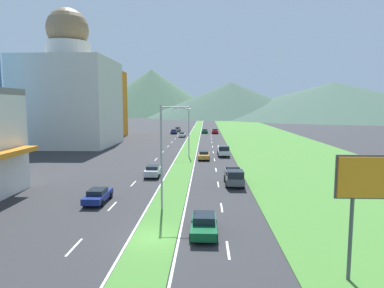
{
  "coord_description": "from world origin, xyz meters",
  "views": [
    {
      "loc": [
        3.64,
        -22.74,
        9.38
      ],
      "look_at": [
        1.09,
        37.22,
        2.44
      ],
      "focal_mm": 31.39,
      "sensor_mm": 36.0,
      "label": 1
    }
  ],
  "objects_px": {
    "car_6": "(205,131)",
    "car_0": "(204,155)",
    "street_lamp_mid": "(187,128)",
    "car_3": "(98,195)",
    "car_8": "(182,135)",
    "car_1": "(178,129)",
    "pickup_truck_1": "(234,177)",
    "car_5": "(204,224)",
    "car_7": "(215,131)",
    "car_2": "(174,132)",
    "car_9": "(153,171)",
    "street_lamp_near": "(165,151)",
    "pickup_truck_0": "(224,151)"
  },
  "relations": [
    {
      "from": "car_5",
      "to": "car_8",
      "type": "relative_size",
      "value": 0.99
    },
    {
      "from": "street_lamp_near",
      "to": "car_6",
      "type": "distance_m",
      "value": 83.99
    },
    {
      "from": "car_2",
      "to": "car_6",
      "type": "bearing_deg",
      "value": -73.64
    },
    {
      "from": "car_8",
      "to": "car_9",
      "type": "xyz_separation_m",
      "value": [
        0.17,
        -55.78,
        0.03
      ]
    },
    {
      "from": "pickup_truck_0",
      "to": "pickup_truck_1",
      "type": "bearing_deg",
      "value": 0.21
    },
    {
      "from": "car_5",
      "to": "car_7",
      "type": "bearing_deg",
      "value": 177.99
    },
    {
      "from": "car_0",
      "to": "car_2",
      "type": "height_order",
      "value": "car_2"
    },
    {
      "from": "car_1",
      "to": "street_lamp_mid",
      "type": "bearing_deg",
      "value": -173.58
    },
    {
      "from": "street_lamp_mid",
      "to": "car_3",
      "type": "distance_m",
      "value": 30.55
    },
    {
      "from": "street_lamp_near",
      "to": "car_7",
      "type": "relative_size",
      "value": 2.08
    },
    {
      "from": "car_3",
      "to": "car_6",
      "type": "relative_size",
      "value": 1.03
    },
    {
      "from": "car_3",
      "to": "car_2",
      "type": "bearing_deg",
      "value": 0.15
    },
    {
      "from": "car_9",
      "to": "pickup_truck_0",
      "type": "xyz_separation_m",
      "value": [
        10.22,
        18.65,
        0.21
      ]
    },
    {
      "from": "car_6",
      "to": "car_0",
      "type": "bearing_deg",
      "value": 0.09
    },
    {
      "from": "car_5",
      "to": "pickup_truck_0",
      "type": "distance_m",
      "value": 38.43
    },
    {
      "from": "car_0",
      "to": "car_3",
      "type": "bearing_deg",
      "value": -20.82
    },
    {
      "from": "street_lamp_near",
      "to": "car_8",
      "type": "relative_size",
      "value": 2.09
    },
    {
      "from": "street_lamp_mid",
      "to": "pickup_truck_0",
      "type": "height_order",
      "value": "street_lamp_mid"
    },
    {
      "from": "car_7",
      "to": "car_1",
      "type": "bearing_deg",
      "value": -124.45
    },
    {
      "from": "car_1",
      "to": "pickup_truck_1",
      "type": "relative_size",
      "value": 0.86
    },
    {
      "from": "street_lamp_near",
      "to": "pickup_truck_1",
      "type": "distance_m",
      "value": 12.73
    },
    {
      "from": "car_2",
      "to": "pickup_truck_1",
      "type": "xyz_separation_m",
      "value": [
        13.98,
        -71.11,
        0.22
      ]
    },
    {
      "from": "car_2",
      "to": "car_1",
      "type": "bearing_deg",
      "value": -1.99
    },
    {
      "from": "car_6",
      "to": "car_8",
      "type": "xyz_separation_m",
      "value": [
        -6.68,
        -13.99,
        0.03
      ]
    },
    {
      "from": "car_5",
      "to": "pickup_truck_1",
      "type": "distance_m",
      "value": 15.68
    },
    {
      "from": "street_lamp_mid",
      "to": "pickup_truck_1",
      "type": "relative_size",
      "value": 1.66
    },
    {
      "from": "car_2",
      "to": "car_9",
      "type": "height_order",
      "value": "car_2"
    },
    {
      "from": "street_lamp_near",
      "to": "car_9",
      "type": "relative_size",
      "value": 2.27
    },
    {
      "from": "car_7",
      "to": "pickup_truck_0",
      "type": "distance_m",
      "value": 49.74
    },
    {
      "from": "street_lamp_mid",
      "to": "car_5",
      "type": "distance_m",
      "value": 37.47
    },
    {
      "from": "car_5",
      "to": "car_9",
      "type": "relative_size",
      "value": 1.07
    },
    {
      "from": "street_lamp_near",
      "to": "car_2",
      "type": "bearing_deg",
      "value": 94.95
    },
    {
      "from": "car_0",
      "to": "car_1",
      "type": "distance_m",
      "value": 63.75
    },
    {
      "from": "car_1",
      "to": "car_2",
      "type": "bearing_deg",
      "value": 178.01
    },
    {
      "from": "pickup_truck_0",
      "to": "car_2",
      "type": "bearing_deg",
      "value": -163.89
    },
    {
      "from": "street_lamp_mid",
      "to": "car_3",
      "type": "height_order",
      "value": "street_lamp_mid"
    },
    {
      "from": "car_9",
      "to": "car_0",
      "type": "bearing_deg",
      "value": -24.48
    },
    {
      "from": "car_0",
      "to": "car_1",
      "type": "bearing_deg",
      "value": -171.06
    },
    {
      "from": "car_3",
      "to": "car_9",
      "type": "xyz_separation_m",
      "value": [
        3.48,
        12.0,
        0.06
      ]
    },
    {
      "from": "street_lamp_near",
      "to": "street_lamp_mid",
      "type": "bearing_deg",
      "value": 89.77
    },
    {
      "from": "car_2",
      "to": "pickup_truck_0",
      "type": "bearing_deg",
      "value": -163.89
    },
    {
      "from": "car_5",
      "to": "car_6",
      "type": "relative_size",
      "value": 1.01
    },
    {
      "from": "street_lamp_mid",
      "to": "car_0",
      "type": "relative_size",
      "value": 2.05
    },
    {
      "from": "car_7",
      "to": "pickup_truck_0",
      "type": "relative_size",
      "value": 0.84
    },
    {
      "from": "car_1",
      "to": "pickup_truck_1",
      "type": "height_order",
      "value": "pickup_truck_1"
    },
    {
      "from": "car_0",
      "to": "car_3",
      "type": "relative_size",
      "value": 0.97
    },
    {
      "from": "car_5",
      "to": "car_1",
      "type": "bearing_deg",
      "value": -174.03
    },
    {
      "from": "car_6",
      "to": "pickup_truck_1",
      "type": "distance_m",
      "value": 74.2
    },
    {
      "from": "street_lamp_mid",
      "to": "car_9",
      "type": "bearing_deg",
      "value": -101.2
    },
    {
      "from": "street_lamp_mid",
      "to": "car_3",
      "type": "xyz_separation_m",
      "value": [
        -6.92,
        -29.42,
        -4.51
      ]
    }
  ]
}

